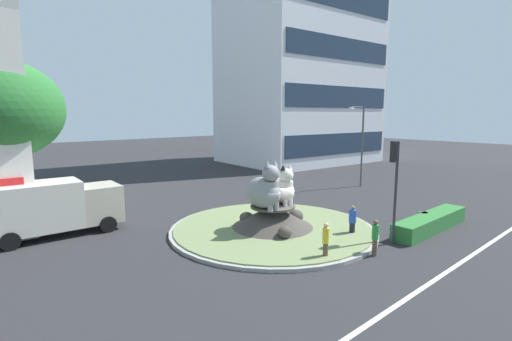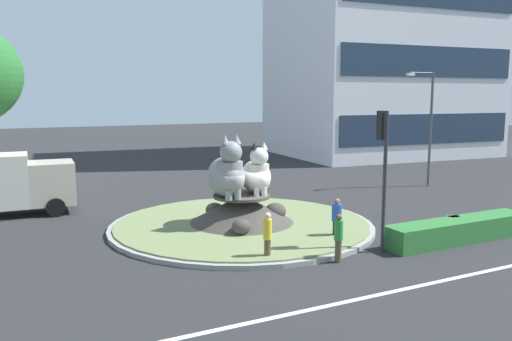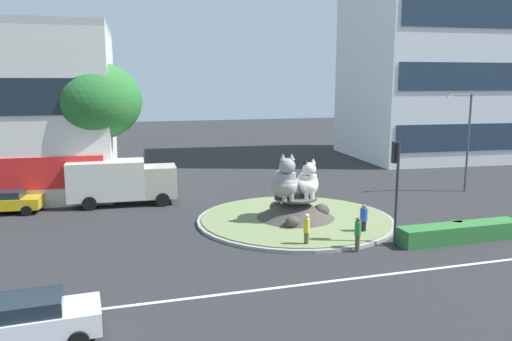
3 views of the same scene
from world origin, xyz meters
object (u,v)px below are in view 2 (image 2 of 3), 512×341
at_px(traffic_light_mast, 383,155).
at_px(litter_bin, 452,226).
at_px(pedestrian_blue_shirt, 337,219).
at_px(streetlight_arm, 428,120).
at_px(pedestrian_yellow_shirt, 268,235).
at_px(office_tower, 382,5).
at_px(cat_statue_white, 257,174).
at_px(pedestrian_green_shirt, 338,236).
at_px(cat_statue_grey, 227,174).

height_order(traffic_light_mast, litter_bin, traffic_light_mast).
bearing_deg(pedestrian_blue_shirt, streetlight_arm, -139.12).
bearing_deg(traffic_light_mast, pedestrian_yellow_shirt, 69.16).
relative_size(office_tower, pedestrian_yellow_shirt, 16.21).
bearing_deg(pedestrian_yellow_shirt, traffic_light_mast, 30.88).
bearing_deg(litter_bin, streetlight_arm, 50.09).
relative_size(traffic_light_mast, pedestrian_yellow_shirt, 2.96).
relative_size(traffic_light_mast, office_tower, 0.18).
xyz_separation_m(cat_statue_white, pedestrian_green_shirt, (0.20, -5.90, -1.39)).
relative_size(pedestrian_yellow_shirt, pedestrian_green_shirt, 1.03).
distance_m(cat_statue_white, pedestrian_blue_shirt, 4.26).
bearing_deg(litter_bin, cat_statue_grey, 146.51).
relative_size(cat_statue_grey, litter_bin, 3.01).
distance_m(office_tower, streetlight_arm, 21.52).
distance_m(office_tower, pedestrian_blue_shirt, 35.42).
height_order(cat_statue_grey, litter_bin, cat_statue_grey).
xyz_separation_m(traffic_light_mast, litter_bin, (3.90, 0.17, -3.19)).
height_order(cat_statue_grey, pedestrian_yellow_shirt, cat_statue_grey).
relative_size(pedestrian_blue_shirt, litter_bin, 1.90).
xyz_separation_m(streetlight_arm, pedestrian_green_shirt, (-14.05, -10.09, -3.28)).
bearing_deg(pedestrian_yellow_shirt, office_tower, 84.85).
xyz_separation_m(cat_statue_white, traffic_light_mast, (2.39, -5.51, 1.32)).
bearing_deg(cat_statue_white, litter_bin, 61.28).
distance_m(streetlight_arm, pedestrian_green_shirt, 17.61).
bearing_deg(cat_statue_grey, pedestrian_yellow_shirt, -2.51).
distance_m(office_tower, pedestrian_yellow_shirt, 38.61).
distance_m(cat_statue_white, office_tower, 33.75).
bearing_deg(pedestrian_green_shirt, streetlight_arm, 101.36).
bearing_deg(office_tower, cat_statue_grey, -136.55).
xyz_separation_m(cat_statue_white, litter_bin, (6.29, -5.34, -1.87)).
bearing_deg(cat_statue_white, pedestrian_yellow_shirt, -11.06).
relative_size(streetlight_arm, pedestrian_blue_shirt, 4.23).
distance_m(streetlight_arm, litter_bin, 12.97).
bearing_deg(office_tower, litter_bin, -120.00).
relative_size(cat_statue_white, litter_bin, 2.62).
height_order(office_tower, litter_bin, office_tower).
bearing_deg(traffic_light_mast, litter_bin, -98.60).
height_order(cat_statue_white, pedestrian_green_shirt, cat_statue_white).
xyz_separation_m(pedestrian_yellow_shirt, litter_bin, (8.27, -0.59, -0.51)).
bearing_deg(cat_statue_white, traffic_light_mast, 35.10).
bearing_deg(traffic_light_mast, streetlight_arm, -61.82).
xyz_separation_m(office_tower, pedestrian_green_shirt, (-23.77, -26.40, -13.42)).
distance_m(streetlight_arm, pedestrian_blue_shirt, 15.09).
relative_size(streetlight_arm, pedestrian_yellow_shirt, 4.09).
xyz_separation_m(office_tower, pedestrian_blue_shirt, (-22.20, -24.09, -13.46)).
relative_size(cat_statue_grey, cat_statue_white, 1.15).
distance_m(pedestrian_green_shirt, litter_bin, 6.13).
bearing_deg(traffic_light_mast, cat_statue_grey, 25.15).
distance_m(cat_statue_grey, office_tower, 34.90).
bearing_deg(streetlight_arm, cat_statue_grey, 17.12).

